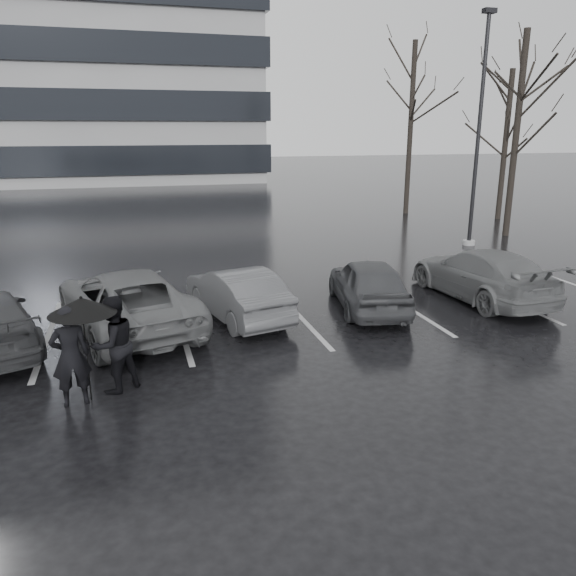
# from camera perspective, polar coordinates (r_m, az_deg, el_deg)

# --- Properties ---
(ground) EXTENTS (160.00, 160.00, 0.00)m
(ground) POSITION_cam_1_polar(r_m,az_deg,el_deg) (11.16, 1.68, -6.77)
(ground) COLOR black
(ground) RESTS_ON ground
(car_main) EXTENTS (2.18, 3.96, 1.27)m
(car_main) POSITION_cam_1_polar(r_m,az_deg,el_deg) (13.91, 8.17, 0.45)
(car_main) COLOR black
(car_main) RESTS_ON ground
(car_west_a) EXTENTS (2.06, 3.84, 1.20)m
(car_west_a) POSITION_cam_1_polar(r_m,az_deg,el_deg) (13.16, -5.20, -0.52)
(car_west_a) COLOR #323134
(car_west_a) RESTS_ON ground
(car_west_b) EXTENTS (3.43, 5.29, 1.35)m
(car_west_b) POSITION_cam_1_polar(r_m,az_deg,el_deg) (12.82, -16.08, -1.18)
(car_west_b) COLOR #464648
(car_west_b) RESTS_ON ground
(car_east) EXTENTS (2.09, 4.63, 1.32)m
(car_east) POSITION_cam_1_polar(r_m,az_deg,el_deg) (15.43, 19.04, 1.34)
(car_east) COLOR #464648
(car_east) RESTS_ON ground
(pedestrian_left) EXTENTS (0.67, 0.51, 1.67)m
(pedestrian_left) POSITION_cam_1_polar(r_m,az_deg,el_deg) (9.57, -21.23, -6.47)
(pedestrian_left) COLOR black
(pedestrian_left) RESTS_ON ground
(pedestrian_right) EXTENTS (1.02, 0.98, 1.67)m
(pedestrian_right) POSITION_cam_1_polar(r_m,az_deg,el_deg) (9.85, -17.28, -5.47)
(pedestrian_right) COLOR black
(pedestrian_right) RESTS_ON ground
(umbrella) EXTENTS (1.05, 1.05, 1.78)m
(umbrella) POSITION_cam_1_polar(r_m,az_deg,el_deg) (9.37, -20.22, -1.72)
(umbrella) COLOR black
(umbrella) RESTS_ON ground
(lamp_post) EXTENTS (0.45, 0.45, 8.30)m
(lamp_post) POSITION_cam_1_polar(r_m,az_deg,el_deg) (22.31, 18.71, 13.78)
(lamp_post) COLOR #969699
(lamp_post) RESTS_ON ground
(stall_stripes) EXTENTS (19.72, 5.00, 0.00)m
(stall_stripes) POSITION_cam_1_polar(r_m,az_deg,el_deg) (13.25, -4.90, -3.11)
(stall_stripes) COLOR #ADADB0
(stall_stripes) RESTS_ON ground
(tree_east) EXTENTS (0.26, 0.26, 8.00)m
(tree_east) POSITION_cam_1_polar(r_m,az_deg,el_deg) (24.94, 22.15, 14.06)
(tree_east) COLOR black
(tree_east) RESTS_ON ground
(tree_ne) EXTENTS (0.26, 0.26, 7.00)m
(tree_ne) POSITION_cam_1_polar(r_m,az_deg,el_deg) (29.65, 21.18, 13.29)
(tree_ne) COLOR black
(tree_ne) RESTS_ON ground
(tree_north) EXTENTS (0.26, 0.26, 8.50)m
(tree_north) POSITION_cam_1_polar(r_m,az_deg,el_deg) (30.31, 12.32, 15.42)
(tree_north) COLOR black
(tree_north) RESTS_ON ground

